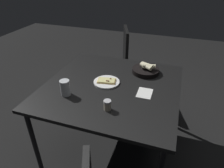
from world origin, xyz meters
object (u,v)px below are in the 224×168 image
pizza_plate (107,82)px  pepper_shaker (107,106)px  dining_table (112,90)px  beer_glass (65,88)px  bread_basket (146,70)px  chair_near (117,60)px

pizza_plate → pepper_shaker: 0.39m
dining_table → pepper_shaker: size_ratio=14.44×
dining_table → beer_glass: beer_glass is taller
pepper_shaker → beer_glass: bearing=79.1°
bread_basket → chair_near: chair_near is taller
bread_basket → beer_glass: bearing=137.1°
beer_glass → pepper_shaker: size_ratio=1.64×
pizza_plate → bread_basket: size_ratio=0.89×
pizza_plate → beer_glass: size_ratio=1.78×
chair_near → beer_glass: bearing=177.1°
beer_glass → chair_near: (1.22, -0.06, -0.27)m
pepper_shaker → pizza_plate: bearing=21.0°
bread_basket → pepper_shaker: bread_basket is taller
beer_glass → chair_near: 1.25m
beer_glass → pepper_shaker: (-0.08, -0.39, -0.02)m
dining_table → pizza_plate: size_ratio=4.97×
chair_near → pizza_plate: bearing=-168.5°
dining_table → bread_basket: 0.41m
dining_table → chair_near: bearing=14.6°
beer_glass → dining_table: bearing=-49.1°
bread_basket → chair_near: 0.83m
dining_table → bread_basket: (0.33, -0.24, 0.08)m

